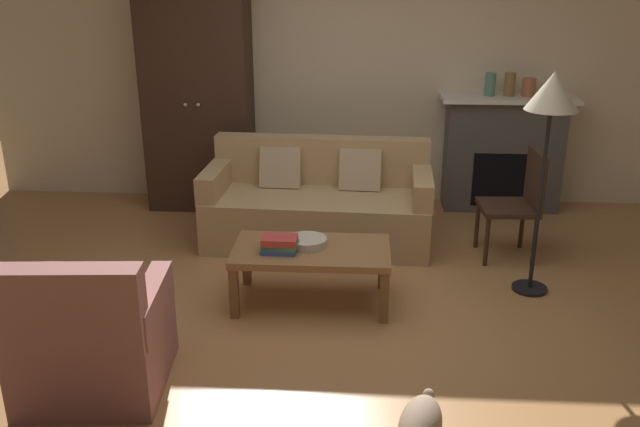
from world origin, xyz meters
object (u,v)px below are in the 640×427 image
Objects in this scene: mantel_vase_bronze at (510,84)px; fruit_bowl at (307,242)px; mantel_vase_terracotta at (529,87)px; floor_lamp at (551,105)px; fireplace at (503,152)px; couch at (318,206)px; book_stack at (280,244)px; side_chair_wooden at (520,198)px; armoire at (199,100)px; mantel_vase_jade at (490,84)px; armchair_near_left at (92,341)px; coffee_table at (311,255)px.

fruit_bowl is at bearing -130.10° from mantel_vase_bronze.
mantel_vase_terracotta is 0.10× the size of floor_lamp.
fireplace reaches higher than couch.
mantel_vase_terracotta reaches higher than book_stack.
side_chair_wooden is (1.65, 0.86, 0.06)m from fruit_bowl.
side_chair_wooden is at bearing -94.20° from mantel_vase_bronze.
armoire is 9.90× the size of mantel_vase_jade.
armoire reaches higher than mantel_vase_jade.
floor_lamp is (2.76, 1.43, 1.08)m from armchair_near_left.
couch is 2.03m from mantel_vase_jade.
armoire is at bearing 115.80° from book_stack.
armoire is 2.42m from fruit_bowl.
armoire is 3.13m from side_chair_wooden.
side_chair_wooden is 0.56× the size of floor_lamp.
armchair_near_left reaches higher than fruit_bowl.
mantel_vase_jade is (1.74, 2.19, 0.75)m from book_stack.
mantel_vase_jade is 1.40m from side_chair_wooden.
armoire reaches higher than mantel_vase_terracotta.
fruit_bowl is (-1.74, -2.08, -0.12)m from fireplace.
mantel_vase_jade is at bearing 50.60° from armchair_near_left.
couch is (-1.74, -0.96, -0.25)m from fireplace.
coffee_table is at bearing -128.93° from mantel_vase_bronze.
book_stack is (-1.92, -2.20, -0.09)m from fireplace.
mantel_vase_jade reaches higher than armchair_near_left.
floor_lamp is (1.64, -0.88, 1.08)m from couch.
coffee_table is 1.25× the size of armchair_near_left.
armchair_near_left is at bearing -131.09° from book_stack.
mantel_vase_jade is (1.53, 2.11, 0.86)m from coffee_table.
armchair_near_left is (-1.14, -1.14, -0.05)m from coffee_table.
couch is 2.31m from mantel_vase_terracotta.
book_stack reaches higher than coffee_table.
coffee_table is (1.24, -2.05, -0.69)m from armoire.
fireplace is 0.66m from mantel_vase_terracotta.
fruit_bowl is 0.17× the size of floor_lamp.
armoire is at bearing 158.24° from side_chair_wooden.
armoire is 12.55× the size of mantel_vase_terracotta.
couch is at bearing -148.90° from mantel_vase_jade.
armoire is 2.43m from book_stack.
mantel_vase_jade is at bearing 54.14° from coffee_table.
book_stack is at bearing 48.91° from armchair_near_left.
fruit_bowl is at bearing 46.87° from armchair_near_left.
mantel_vase_bronze is at bearing 51.07° from coffee_table.
fruit_bowl reaches higher than coffee_table.
couch is at bearing -153.90° from mantel_vase_terracotta.
mantel_vase_bronze is at bearing -90.00° from fireplace.
fruit_bowl is at bearing 33.56° from book_stack.
side_chair_wooden is at bearing 29.38° from coffee_table.
floor_lamp is (1.61, 0.29, 1.03)m from coffee_table.
floor_lamp is (-0.10, -1.84, 0.83)m from fireplace.
mantel_vase_bronze is 1.83m from floor_lamp.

